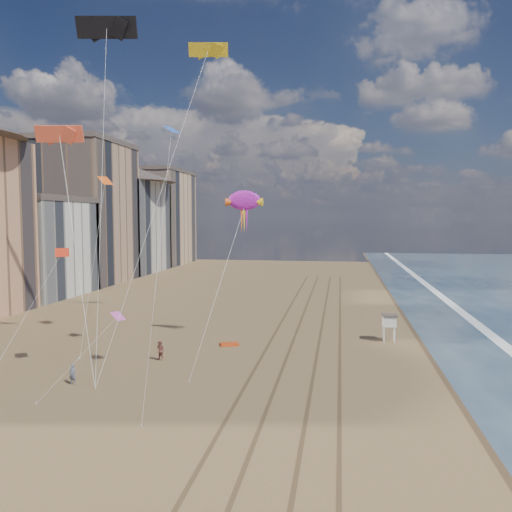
{
  "coord_description": "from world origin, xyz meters",
  "views": [
    {
      "loc": [
        6.11,
        -23.28,
        13.36
      ],
      "look_at": [
        -2.24,
        26.0,
        9.5
      ],
      "focal_mm": 35.0,
      "sensor_mm": 36.0,
      "label": 1
    }
  ],
  "objects_px": {
    "lifeguard_stand": "(389,321)",
    "kite_flyer_b": "(160,351)",
    "show_kite": "(244,201)",
    "kite_flyer_a": "(73,374)",
    "grounded_kite": "(229,344)"
  },
  "relations": [
    {
      "from": "lifeguard_stand",
      "to": "kite_flyer_b",
      "type": "distance_m",
      "value": 24.36
    },
    {
      "from": "show_kite",
      "to": "kite_flyer_b",
      "type": "relative_size",
      "value": 9.86
    },
    {
      "from": "kite_flyer_a",
      "to": "kite_flyer_b",
      "type": "bearing_deg",
      "value": 61.77
    },
    {
      "from": "kite_flyer_b",
      "to": "show_kite",
      "type": "bearing_deg",
      "value": 67.25
    },
    {
      "from": "show_kite",
      "to": "lifeguard_stand",
      "type": "bearing_deg",
      "value": 15.79
    },
    {
      "from": "lifeguard_stand",
      "to": "grounded_kite",
      "type": "height_order",
      "value": "lifeguard_stand"
    },
    {
      "from": "lifeguard_stand",
      "to": "grounded_kite",
      "type": "distance_m",
      "value": 17.31
    },
    {
      "from": "show_kite",
      "to": "kite_flyer_b",
      "type": "xyz_separation_m",
      "value": [
        -6.72,
        -6.65,
        -14.12
      ]
    },
    {
      "from": "kite_flyer_b",
      "to": "kite_flyer_a",
      "type": "bearing_deg",
      "value": -98.63
    },
    {
      "from": "lifeguard_stand",
      "to": "kite_flyer_a",
      "type": "xyz_separation_m",
      "value": [
        -26.29,
        -18.41,
        -1.46
      ]
    },
    {
      "from": "kite_flyer_b",
      "to": "lifeguard_stand",
      "type": "bearing_deg",
      "value": 49.16
    },
    {
      "from": "lifeguard_stand",
      "to": "grounded_kite",
      "type": "bearing_deg",
      "value": -165.74
    },
    {
      "from": "show_kite",
      "to": "kite_flyer_b",
      "type": "bearing_deg",
      "value": -135.3
    },
    {
      "from": "lifeguard_stand",
      "to": "show_kite",
      "type": "relative_size",
      "value": 0.16
    },
    {
      "from": "kite_flyer_a",
      "to": "kite_flyer_b",
      "type": "relative_size",
      "value": 0.89
    }
  ]
}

